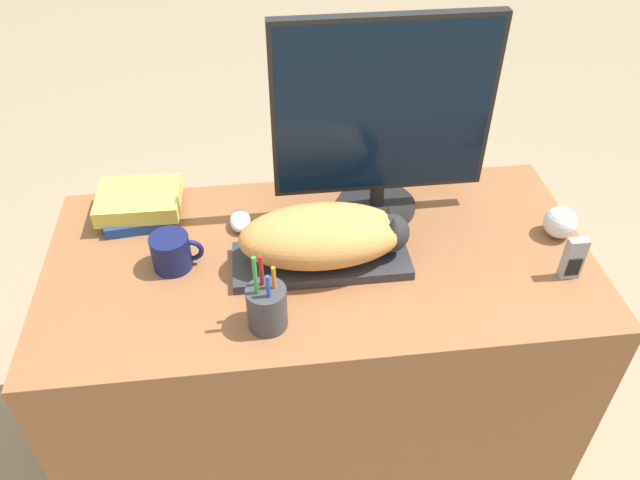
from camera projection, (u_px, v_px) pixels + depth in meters
desk at (320, 357)px, 1.73m from camera, size 1.30×0.64×0.75m
keyboard at (321, 261)px, 1.45m from camera, size 0.41×0.16×0.02m
cat at (327, 235)px, 1.40m from camera, size 0.39×0.19×0.13m
monitor at (383, 116)px, 1.45m from camera, size 0.52×0.20×0.51m
computer_mouse at (240, 221)px, 1.56m from camera, size 0.05×0.08×0.04m
coffee_mug at (172, 252)px, 1.43m from camera, size 0.12×0.09×0.09m
pen_cup at (267, 306)px, 1.28m from camera, size 0.08×0.08×0.20m
baseball at (560, 222)px, 1.52m from camera, size 0.08×0.08×0.08m
phone at (573, 259)px, 1.40m from camera, size 0.05×0.02×0.11m
book_stack at (139, 205)px, 1.57m from camera, size 0.21×0.17×0.07m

